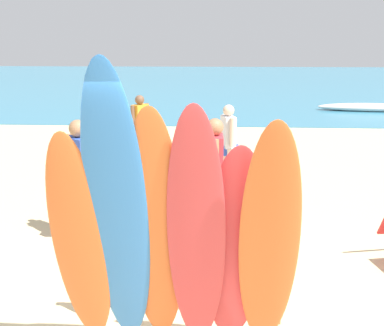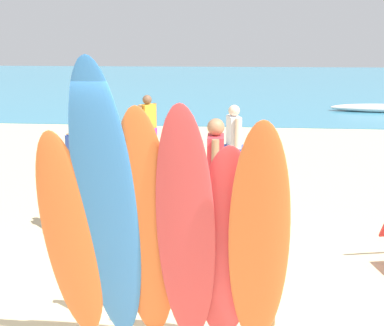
# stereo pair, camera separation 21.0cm
# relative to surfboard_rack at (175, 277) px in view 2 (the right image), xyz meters

# --- Properties ---
(ground) EXTENTS (60.00, 60.00, 0.00)m
(ground) POSITION_rel_surfboard_rack_xyz_m (0.00, 14.00, -0.47)
(ground) COLOR #D3BC8C
(ocean_water) EXTENTS (60.00, 40.00, 0.02)m
(ocean_water) POSITION_rel_surfboard_rack_xyz_m (0.00, 31.44, -0.46)
(ocean_water) COLOR teal
(ocean_water) RESTS_ON ground
(surfboard_rack) EXTENTS (2.06, 0.07, 0.63)m
(surfboard_rack) POSITION_rel_surfboard_rack_xyz_m (0.00, 0.00, 0.00)
(surfboard_rack) COLOR brown
(surfboard_rack) RESTS_ON ground
(surfboard_orange_0) EXTENTS (0.48, 0.77, 2.15)m
(surfboard_orange_0) POSITION_rel_surfboard_rack_xyz_m (-0.80, -0.65, 0.60)
(surfboard_orange_0) COLOR orange
(surfboard_orange_0) RESTS_ON ground
(surfboard_blue_1) EXTENTS (0.53, 0.97, 2.69)m
(surfboard_blue_1) POSITION_rel_surfboard_rack_xyz_m (-0.45, -0.72, 0.87)
(surfboard_blue_1) COLOR #337AD1
(surfboard_blue_1) RESTS_ON ground
(surfboard_orange_2) EXTENTS (0.51, 0.85, 2.34)m
(surfboard_orange_2) POSITION_rel_surfboard_rack_xyz_m (-0.16, -0.63, 0.69)
(surfboard_orange_2) COLOR orange
(surfboard_orange_2) RESTS_ON ground
(surfboard_red_3) EXTENTS (0.49, 0.80, 2.36)m
(surfboard_red_3) POSITION_rel_surfboard_rack_xyz_m (0.18, -0.68, 0.71)
(surfboard_red_3) COLOR #D13D42
(surfboard_red_3) RESTS_ON ground
(surfboard_red_4) EXTENTS (0.58, 0.64, 2.01)m
(surfboard_red_4) POSITION_rel_surfboard_rack_xyz_m (0.51, -0.51, 0.53)
(surfboard_red_4) COLOR #D13D42
(surfboard_red_4) RESTS_ON ground
(surfboard_orange_5) EXTENTS (0.53, 0.88, 2.26)m
(surfboard_orange_5) POSITION_rel_surfboard_rack_xyz_m (0.78, -0.69, 0.66)
(surfboard_orange_5) COLOR orange
(surfboard_orange_5) RESTS_ON ground
(beachgoer_strolling) EXTENTS (0.42, 0.59, 1.60)m
(beachgoer_strolling) POSITION_rel_surfboard_rack_xyz_m (0.52, 4.78, 0.45)
(beachgoer_strolling) COLOR beige
(beachgoer_strolling) RESTS_ON ground
(beachgoer_near_rack) EXTENTS (0.52, 0.48, 1.75)m
(beachgoer_near_rack) POSITION_rel_surfboard_rack_xyz_m (-1.55, 1.90, 0.53)
(beachgoer_near_rack) COLOR #9E704C
(beachgoer_near_rack) RESTS_ON ground
(beachgoer_by_water) EXTENTS (0.41, 0.52, 1.58)m
(beachgoer_by_water) POSITION_rel_surfboard_rack_xyz_m (-1.50, 6.57, 0.43)
(beachgoer_by_water) COLOR brown
(beachgoer_by_water) RESTS_ON ground
(beachgoer_photographing) EXTENTS (0.45, 0.66, 1.75)m
(beachgoer_photographing) POSITION_rel_surfboard_rack_xyz_m (0.29, 2.14, 0.53)
(beachgoer_photographing) COLOR #9E704C
(beachgoer_photographing) RESTS_ON ground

